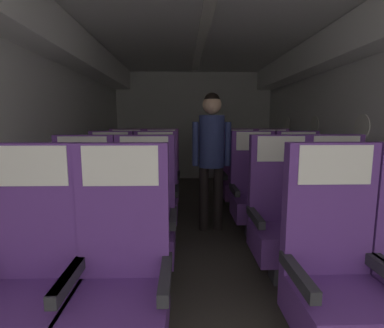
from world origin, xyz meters
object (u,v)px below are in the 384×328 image
at_px(seat_a_left_window, 29,281).
at_px(seat_c_right_window, 254,193).
at_px(flight_attendant, 212,148).
at_px(seat_b_right_aisle, 337,219).
at_px(seat_d_right_window, 239,178).
at_px(seat_a_right_window, 336,277).
at_px(seat_b_left_aisle, 145,222).
at_px(seat_d_right_aisle, 272,178).
at_px(seat_a_left_aisle, 121,280).
at_px(seat_b_right_window, 281,220).
at_px(seat_b_left_window, 83,222).
at_px(seat_c_right_aisle, 298,193).
at_px(seat_c_left_aisle, 156,194).
at_px(seat_d_left_aisle, 162,178).
at_px(seat_c_left_window, 111,194).
at_px(seat_d_left_window, 127,179).

relative_size(seat_a_left_window, seat_c_right_window, 1.00).
bearing_deg(flight_attendant, seat_b_right_aisle, -39.68).
bearing_deg(seat_c_right_window, seat_d_right_window, 89.63).
xyz_separation_m(seat_a_right_window, seat_b_right_aisle, (0.46, 0.87, 0.00)).
xyz_separation_m(seat_b_left_aisle, seat_d_right_aisle, (1.53, 1.72, 0.00)).
distance_m(seat_a_left_aisle, seat_d_right_window, 2.78).
distance_m(seat_a_right_window, seat_c_right_window, 1.73).
distance_m(seat_a_right_window, seat_b_right_window, 0.84).
distance_m(seat_c_right_window, seat_d_right_aisle, 0.96).
height_order(seat_a_left_aisle, seat_d_right_aisle, same).
bearing_deg(seat_a_left_aisle, seat_b_right_window, 38.03).
height_order(seat_b_left_window, seat_c_right_aisle, same).
bearing_deg(seat_b_left_aisle, seat_b_left_window, 179.62).
distance_m(seat_d_right_window, flight_attendant, 0.94).
bearing_deg(seat_a_left_aisle, seat_b_right_aisle, 29.49).
bearing_deg(seat_c_left_aisle, seat_b_left_aisle, -90.31).
bearing_deg(seat_d_left_aisle, seat_a_left_window, -100.19).
xyz_separation_m(seat_a_left_window, seat_c_right_window, (1.52, 1.72, 0.00)).
bearing_deg(seat_b_left_window, seat_c_right_aisle, 22.94).
bearing_deg(seat_c_right_window, seat_c_left_aisle, -179.72).
bearing_deg(seat_a_right_window, seat_d_right_aisle, 79.83).
bearing_deg(seat_a_right_window, flight_attendant, 103.31).
bearing_deg(seat_c_left_window, seat_b_right_aisle, -22.94).
height_order(seat_b_left_window, seat_c_left_window, same).
xyz_separation_m(seat_b_right_aisle, seat_c_left_aisle, (-1.52, 0.85, 0.00)).
relative_size(seat_d_left_aisle, flight_attendant, 0.73).
bearing_deg(seat_b_right_window, seat_d_left_window, 131.70).
xyz_separation_m(seat_b_left_window, seat_c_left_aisle, (0.48, 0.88, 0.00)).
relative_size(seat_a_right_window, flight_attendant, 0.73).
height_order(seat_b_left_window, seat_d_left_aisle, same).
height_order(seat_a_left_aisle, flight_attendant, flight_attendant).
xyz_separation_m(seat_b_right_window, seat_c_right_aisle, (0.47, 0.86, 0.00)).
relative_size(seat_c_right_aisle, seat_d_right_window, 1.00).
relative_size(seat_b_right_window, seat_d_right_aisle, 1.00).
bearing_deg(seat_d_left_aisle, seat_c_right_window, -39.02).
bearing_deg(seat_b_left_aisle, seat_d_left_aisle, 89.77).
relative_size(seat_a_right_window, seat_b_right_window, 1.00).
bearing_deg(seat_d_right_window, seat_a_left_aisle, -112.82).
bearing_deg(seat_a_right_window, seat_a_left_window, 179.64).
bearing_deg(seat_c_right_aisle, seat_d_left_window, 156.71).
distance_m(seat_a_left_window, seat_d_left_aisle, 2.62).
bearing_deg(seat_b_left_window, seat_c_left_aisle, 61.32).
bearing_deg(seat_d_right_window, seat_c_left_window, -151.16).
distance_m(seat_b_right_aisle, seat_c_left_aisle, 1.75).
bearing_deg(seat_d_left_aisle, seat_a_left_aisle, -90.35).
bearing_deg(seat_c_left_window, seat_c_right_window, 0.46).
bearing_deg(seat_c_right_aisle, seat_b_left_window, -157.06).
xyz_separation_m(seat_b_left_window, seat_d_right_aisle, (2.00, 1.72, 0.00)).
height_order(seat_b_right_window, flight_attendant, flight_attendant).
relative_size(seat_b_left_window, flight_attendant, 0.73).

